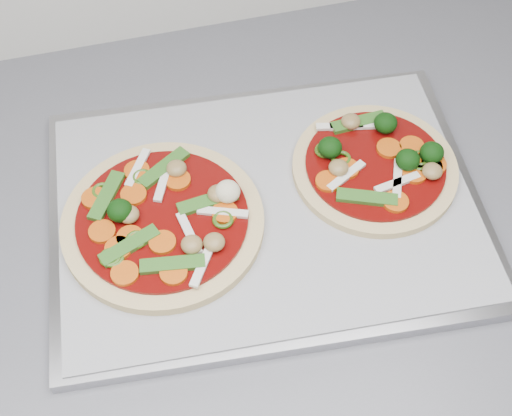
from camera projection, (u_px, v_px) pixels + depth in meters
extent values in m
cube|color=#BCBCBA|center=(219.00, 410.00, 1.07)|extent=(3.60, 0.60, 0.86)
cube|color=#5B5B63|center=(200.00, 249.00, 0.70)|extent=(3.60, 0.60, 0.04)
cube|color=#98979C|center=(266.00, 208.00, 0.70)|extent=(0.44, 0.34, 0.01)
cube|color=#97979C|center=(266.00, 204.00, 0.69)|extent=(0.42, 0.32, 0.00)
cylinder|color=#E3CA86|center=(163.00, 222.00, 0.67)|extent=(0.23, 0.23, 0.01)
cylinder|color=#690909|center=(162.00, 218.00, 0.66)|extent=(0.19, 0.19, 0.00)
torus|color=#315412|center=(110.00, 257.00, 0.63)|extent=(0.02, 0.02, 0.00)
cube|color=#356B21|center=(107.00, 196.00, 0.67)|extent=(0.04, 0.06, 0.00)
cylinder|color=#CA560E|center=(102.00, 232.00, 0.65)|extent=(0.03, 0.03, 0.00)
ellipsoid|color=olive|center=(129.00, 214.00, 0.66)|extent=(0.02, 0.02, 0.01)
ellipsoid|color=#0E340B|center=(120.00, 210.00, 0.66)|extent=(0.03, 0.03, 0.02)
cube|color=white|center=(138.00, 168.00, 0.69)|extent=(0.03, 0.05, 0.00)
torus|color=#315412|center=(136.00, 240.00, 0.65)|extent=(0.02, 0.02, 0.00)
cube|color=#356B21|center=(164.00, 168.00, 0.69)|extent=(0.06, 0.04, 0.00)
cylinder|color=#CA560E|center=(95.00, 198.00, 0.67)|extent=(0.03, 0.03, 0.00)
cylinder|color=#CA560E|center=(125.00, 273.00, 0.63)|extent=(0.03, 0.03, 0.00)
ellipsoid|color=olive|center=(176.00, 168.00, 0.69)|extent=(0.03, 0.03, 0.01)
cylinder|color=#CA560E|center=(225.00, 212.00, 0.66)|extent=(0.03, 0.03, 0.00)
cube|color=#356B21|center=(130.00, 246.00, 0.64)|extent=(0.06, 0.03, 0.00)
ellipsoid|color=olive|center=(218.00, 194.00, 0.67)|extent=(0.02, 0.02, 0.01)
ellipsoid|color=olive|center=(192.00, 244.00, 0.64)|extent=(0.03, 0.03, 0.01)
cube|color=white|center=(203.00, 264.00, 0.63)|extent=(0.03, 0.04, 0.00)
torus|color=#315412|center=(142.00, 177.00, 0.69)|extent=(0.02, 0.02, 0.00)
cylinder|color=#CA560E|center=(137.00, 171.00, 0.69)|extent=(0.03, 0.03, 0.00)
torus|color=#315412|center=(102.00, 191.00, 0.68)|extent=(0.02, 0.02, 0.00)
ellipsoid|color=beige|center=(228.00, 191.00, 0.67)|extent=(0.03, 0.03, 0.02)
cube|color=#356B21|center=(173.00, 264.00, 0.63)|extent=(0.06, 0.02, 0.00)
ellipsoid|color=olive|center=(214.00, 242.00, 0.64)|extent=(0.02, 0.02, 0.01)
cylinder|color=#CA560E|center=(178.00, 180.00, 0.69)|extent=(0.03, 0.03, 0.00)
cylinder|color=#CA560E|center=(134.00, 194.00, 0.68)|extent=(0.03, 0.03, 0.00)
cylinder|color=#CA560E|center=(130.00, 237.00, 0.65)|extent=(0.03, 0.03, 0.00)
cube|color=white|center=(223.00, 212.00, 0.66)|extent=(0.05, 0.02, 0.00)
cylinder|color=#CA560E|center=(174.00, 273.00, 0.63)|extent=(0.03, 0.03, 0.00)
torus|color=#315412|center=(113.00, 258.00, 0.63)|extent=(0.03, 0.03, 0.00)
cylinder|color=#CA560E|center=(162.00, 242.00, 0.64)|extent=(0.03, 0.03, 0.00)
cube|color=#356B21|center=(208.00, 202.00, 0.67)|extent=(0.06, 0.02, 0.00)
torus|color=#315412|center=(223.00, 220.00, 0.66)|extent=(0.03, 0.03, 0.00)
cylinder|color=#CA560E|center=(118.00, 248.00, 0.64)|extent=(0.03, 0.03, 0.00)
cube|color=white|center=(189.00, 233.00, 0.65)|extent=(0.02, 0.05, 0.00)
cube|color=white|center=(163.00, 181.00, 0.68)|extent=(0.03, 0.05, 0.00)
cylinder|color=#E3CA86|center=(375.00, 168.00, 0.71)|extent=(0.17, 0.17, 0.01)
cylinder|color=#690909|center=(375.00, 164.00, 0.70)|extent=(0.14, 0.14, 0.00)
cube|color=white|center=(353.00, 126.00, 0.73)|extent=(0.05, 0.02, 0.00)
cube|color=#356B21|center=(359.00, 122.00, 0.73)|extent=(0.06, 0.02, 0.00)
ellipsoid|color=#0E340B|center=(330.00, 147.00, 0.70)|extent=(0.03, 0.03, 0.02)
cube|color=white|center=(346.00, 176.00, 0.69)|extent=(0.05, 0.03, 0.00)
cube|color=white|center=(397.00, 183.00, 0.69)|extent=(0.05, 0.02, 0.00)
ellipsoid|color=olive|center=(339.00, 168.00, 0.69)|extent=(0.03, 0.03, 0.01)
cylinder|color=#CA560E|center=(396.00, 202.00, 0.67)|extent=(0.03, 0.03, 0.00)
ellipsoid|color=#0E340B|center=(432.00, 153.00, 0.70)|extent=(0.03, 0.03, 0.02)
cylinder|color=#CA560E|center=(412.00, 146.00, 0.71)|extent=(0.03, 0.03, 0.00)
ellipsoid|color=#0E340B|center=(408.00, 160.00, 0.69)|extent=(0.03, 0.03, 0.02)
cylinder|color=#CA560E|center=(414.00, 173.00, 0.69)|extent=(0.03, 0.03, 0.00)
cube|color=#356B21|center=(367.00, 198.00, 0.68)|extent=(0.06, 0.04, 0.00)
cylinder|color=#CA560E|center=(328.00, 181.00, 0.69)|extent=(0.04, 0.04, 0.00)
torus|color=#315412|center=(419.00, 158.00, 0.70)|extent=(0.03, 0.03, 0.00)
ellipsoid|color=#0E340B|center=(386.00, 123.00, 0.72)|extent=(0.03, 0.03, 0.02)
ellipsoid|color=olive|center=(432.00, 171.00, 0.69)|extent=(0.03, 0.03, 0.01)
cylinder|color=#CA560E|center=(389.00, 148.00, 0.71)|extent=(0.04, 0.04, 0.00)
torus|color=#315412|center=(325.00, 150.00, 0.71)|extent=(0.02, 0.02, 0.00)
ellipsoid|color=olive|center=(351.00, 121.00, 0.73)|extent=(0.03, 0.03, 0.01)
torus|color=#315412|center=(341.00, 159.00, 0.70)|extent=(0.03, 0.03, 0.00)
cube|color=white|center=(397.00, 179.00, 0.69)|extent=(0.03, 0.05, 0.00)
cube|color=white|center=(340.00, 126.00, 0.73)|extent=(0.05, 0.02, 0.00)
cylinder|color=#CA560E|center=(347.00, 169.00, 0.70)|extent=(0.03, 0.03, 0.00)
torus|color=#315412|center=(419.00, 163.00, 0.70)|extent=(0.03, 0.03, 0.00)
cylinder|color=#CA560E|center=(434.00, 165.00, 0.70)|extent=(0.04, 0.04, 0.00)
cylinder|color=#CA560E|center=(430.00, 167.00, 0.70)|extent=(0.03, 0.03, 0.00)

